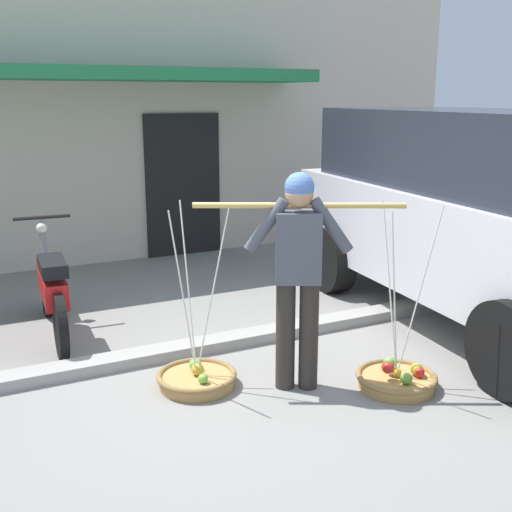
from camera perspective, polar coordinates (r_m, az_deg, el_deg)
The scene contains 8 objects.
ground_plane at distance 5.21m, azimuth -3.94°, elevation -11.41°, with size 90.00×90.00×0.00m, color gray.
sidewalk_curb at distance 5.78m, azimuth -6.67°, elevation -8.25°, with size 20.00×0.24×0.10m, color gray.
fruit_vendor at distance 4.85m, azimuth 3.76°, elevation -1.02°, with size 1.42×0.76×1.70m.
fruit_basket_left_side at distance 5.25m, azimuth 12.38°, elevation -10.53°, with size 0.64×0.64×1.45m.
fruit_basket_right_side at distance 5.18m, azimuth -5.28°, elevation -10.68°, with size 0.64×0.64×1.45m.
motorcycle_second_in_row at distance 6.36m, azimuth -17.65°, elevation -2.91°, with size 0.54×1.82×1.09m.
parked_truck at distance 6.76m, azimuth 19.75°, elevation 3.81°, with size 2.52×4.96×2.10m.
storefront_building at distance 11.17m, azimuth -20.99°, elevation 12.44°, with size 13.00×6.00×4.20m.
Camera 1 is at (-1.80, -4.35, 2.23)m, focal length 45.09 mm.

